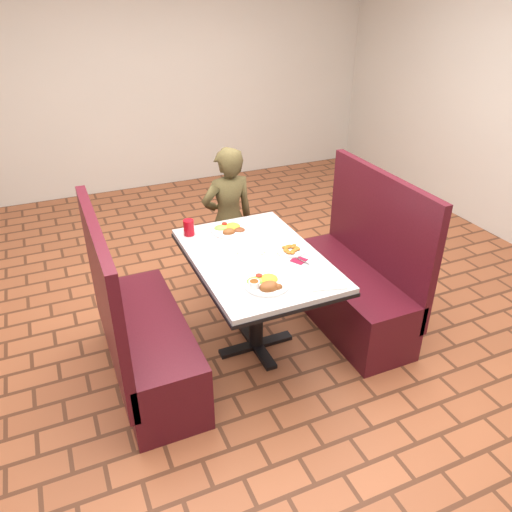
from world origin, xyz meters
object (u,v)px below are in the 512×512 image
at_px(plantain_plate, 291,250).
at_px(booth_bench_right, 353,284).
at_px(dining_table, 256,269).
at_px(far_dinner_plate, 230,228).
at_px(red_tumbler, 189,228).
at_px(diner_person, 228,220).
at_px(near_dinner_plate, 266,282).
at_px(booth_bench_left, 141,338).

bearing_deg(plantain_plate, booth_bench_right, 3.59).
relative_size(dining_table, far_dinner_plate, 4.45).
height_order(booth_bench_right, plantain_plate, booth_bench_right).
bearing_deg(plantain_plate, red_tumbler, 136.95).
bearing_deg(diner_person, plantain_plate, 92.76).
xyz_separation_m(dining_table, far_dinner_plate, (-0.02, 0.41, 0.12)).
bearing_deg(dining_table, diner_person, 81.16).
distance_m(dining_table, far_dinner_plate, 0.43).
relative_size(near_dinner_plate, red_tumbler, 2.39).
height_order(dining_table, far_dinner_plate, far_dinner_plate).
distance_m(dining_table, diner_person, 0.89).
relative_size(booth_bench_right, plantain_plate, 6.19).
bearing_deg(diner_person, dining_table, 77.70).
height_order(booth_bench_right, diner_person, diner_person).
bearing_deg(red_tumbler, dining_table, -56.86).
relative_size(booth_bench_right, far_dinner_plate, 4.41).
height_order(dining_table, red_tumbler, red_tumbler).
relative_size(near_dinner_plate, plantain_plate, 1.39).
bearing_deg(booth_bench_left, red_tumbler, 44.00).
xyz_separation_m(dining_table, near_dinner_plate, (-0.09, -0.36, 0.13)).
bearing_deg(plantain_plate, diner_person, 96.22).
bearing_deg(plantain_plate, far_dinner_plate, 119.93).
distance_m(booth_bench_left, plantain_plate, 1.12).
bearing_deg(near_dinner_plate, far_dinner_plate, 84.86).
bearing_deg(booth_bench_right, red_tumbler, 156.87).
height_order(far_dinner_plate, plantain_plate, far_dinner_plate).
bearing_deg(plantain_plate, dining_table, 171.46).
height_order(dining_table, booth_bench_left, booth_bench_left).
height_order(diner_person, plantain_plate, diner_person).
xyz_separation_m(booth_bench_right, diner_person, (-0.66, 0.87, 0.28)).
distance_m(dining_table, red_tumbler, 0.58).
bearing_deg(plantain_plate, booth_bench_left, 178.04).
relative_size(diner_person, near_dinner_plate, 4.53).
bearing_deg(red_tumbler, near_dinner_plate, -75.29).
distance_m(booth_bench_right, red_tumbler, 1.29).
distance_m(booth_bench_right, plantain_plate, 0.71).
height_order(far_dinner_plate, red_tumbler, red_tumbler).
relative_size(booth_bench_left, red_tumbler, 10.65).
distance_m(dining_table, plantain_plate, 0.26).
distance_m(booth_bench_right, far_dinner_plate, 1.02).
bearing_deg(far_dinner_plate, near_dinner_plate, -95.14).
height_order(dining_table, diner_person, diner_person).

